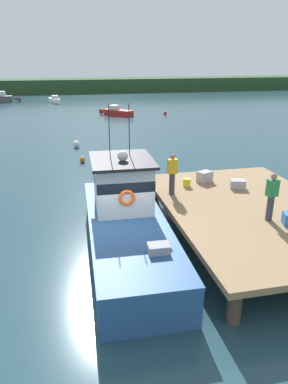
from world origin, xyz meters
TOP-DOWN VIEW (x-y plane):
  - ground_plane at (0.00, 0.00)m, footprint 200.00×200.00m
  - dock at (4.80, 0.00)m, footprint 6.00×9.00m
  - main_fishing_boat at (0.22, 0.40)m, footprint 2.78×9.85m
  - crate_single_by_cleat at (4.15, 3.03)m, footprint 0.72×0.64m
  - crate_single_far at (5.18, 1.96)m, footprint 0.71×0.61m
  - bait_bucket at (3.21, 2.64)m, footprint 0.32×0.32m
  - deckhand_by_the_boat at (2.34, 1.90)m, footprint 0.36×0.22m
  - deckhand_further_back at (4.80, -1.10)m, footprint 0.36×0.22m
  - moored_boat_far_left at (-2.82, 44.35)m, footprint 1.83×4.27m
  - moored_boat_near_channel at (4.26, 30.57)m, footprint 3.68×3.75m
  - mooring_buoy_spare_mooring at (9.86, 29.70)m, footprint 0.38×0.38m
  - mooring_buoy_channel_marker at (-0.69, 11.51)m, footprint 0.35×0.35m
  - mooring_buoy_inshore at (-0.88, 15.67)m, footprint 0.49×0.49m
  - far_shoreline at (0.00, 62.00)m, footprint 120.00×8.00m

SIDE VIEW (x-z plane):
  - ground_plane at x=0.00m, z-range 0.00..0.00m
  - mooring_buoy_channel_marker at x=-0.69m, z-range 0.00..0.35m
  - mooring_buoy_spare_mooring at x=9.86m, z-range 0.00..0.38m
  - mooring_buoy_inshore at x=-0.88m, z-range 0.00..0.49m
  - moored_boat_far_left at x=-2.82m, z-range -0.17..0.90m
  - moored_boat_near_channel at x=4.26m, z-range -0.17..0.94m
  - main_fishing_boat at x=0.22m, z-range -1.39..3.41m
  - dock at x=4.80m, z-range 0.47..1.67m
  - far_shoreline at x=0.00m, z-range 0.00..2.40m
  - bait_bucket at x=3.21m, z-range 1.20..1.54m
  - crate_single_far at x=5.18m, z-range 1.20..1.56m
  - crate_single_by_cleat at x=4.15m, z-range 1.20..1.67m
  - deckhand_by_the_boat at x=2.34m, z-range 1.24..2.87m
  - deckhand_further_back at x=4.80m, z-range 1.24..2.87m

